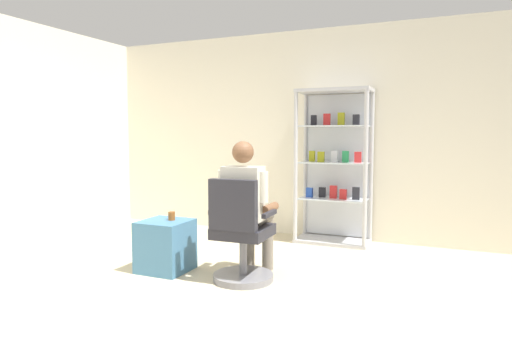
# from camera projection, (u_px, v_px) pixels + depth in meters

# --- Properties ---
(ground_plane) EXTENTS (7.20, 7.20, 0.00)m
(ground_plane) POSITION_uv_depth(u_px,v_px,m) (189.00, 318.00, 3.33)
(ground_plane) COLOR #C6B793
(back_wall) EXTENTS (6.00, 0.10, 2.70)m
(back_wall) POSITION_uv_depth(u_px,v_px,m) (310.00, 134.00, 5.96)
(back_wall) COLOR silver
(back_wall) RESTS_ON ground
(display_cabinet_main) EXTENTS (0.90, 0.45, 1.90)m
(display_cabinet_main) POSITION_uv_depth(u_px,v_px,m) (335.00, 165.00, 5.62)
(display_cabinet_main) COLOR #B7B7BC
(display_cabinet_main) RESTS_ON ground
(office_chair) EXTENTS (0.57, 0.56, 0.96)m
(office_chair) POSITION_uv_depth(u_px,v_px,m) (240.00, 240.00, 4.11)
(office_chair) COLOR slate
(office_chair) RESTS_ON ground
(seated_shopkeeper) EXTENTS (0.50, 0.58, 1.29)m
(seated_shopkeeper) POSITION_uv_depth(u_px,v_px,m) (247.00, 203.00, 4.23)
(seated_shopkeeper) COLOR slate
(seated_shopkeeper) RESTS_ON ground
(storage_crate) EXTENTS (0.46, 0.45, 0.50)m
(storage_crate) POSITION_uv_depth(u_px,v_px,m) (165.00, 246.00, 4.46)
(storage_crate) COLOR teal
(storage_crate) RESTS_ON ground
(tea_glass) EXTENTS (0.07, 0.07, 0.09)m
(tea_glass) POSITION_uv_depth(u_px,v_px,m) (172.00, 216.00, 4.46)
(tea_glass) COLOR brown
(tea_glass) RESTS_ON storage_crate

